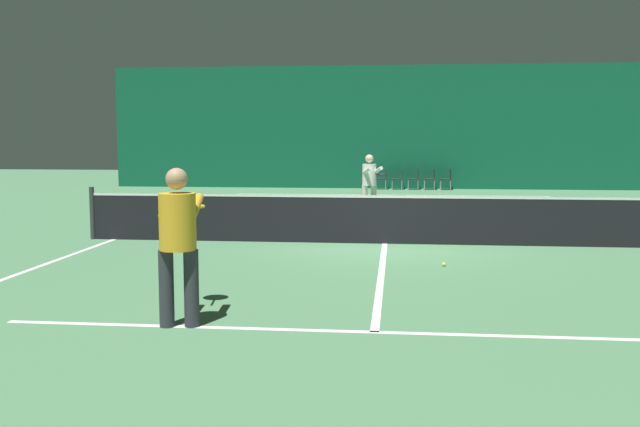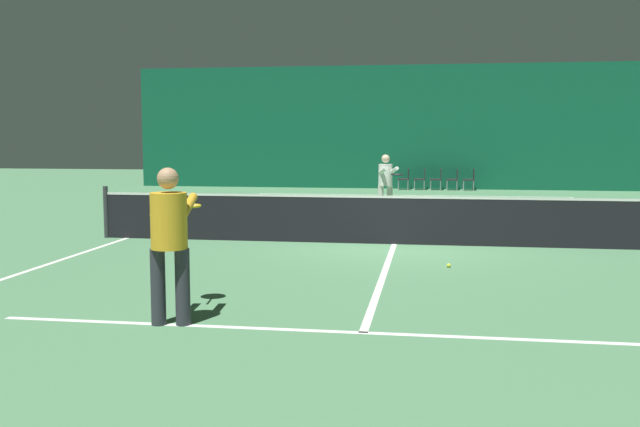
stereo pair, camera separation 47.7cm
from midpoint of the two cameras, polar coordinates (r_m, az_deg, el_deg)
name	(u,v)px [view 1 (the left image)]	position (r m, az deg, el deg)	size (l,w,h in m)	color
ground_plane	(385,244)	(13.98, 4.24, -2.43)	(60.00, 60.00, 0.00)	#4C7F56
backdrop_curtain	(392,127)	(29.05, 5.30, 6.89)	(23.00, 0.12, 4.95)	#0F5138
court_line_baseline_far	(390,195)	(25.80, 5.13, 1.49)	(11.00, 0.10, 0.00)	white
court_line_service_far	(389,210)	(20.32, 4.85, 0.25)	(8.25, 0.10, 0.00)	white
court_line_service_near	(375,332)	(7.71, 2.60, -9.47)	(8.25, 0.10, 0.00)	white
court_line_sideline_left	(114,239)	(15.18, -17.00, -1.99)	(0.10, 23.80, 0.00)	white
court_line_centre	(385,244)	(13.98, 4.24, -2.42)	(0.10, 12.80, 0.00)	white
tennis_net	(385,218)	(13.91, 4.25, -0.35)	(12.00, 0.10, 1.07)	black
player_near	(178,235)	(7.97, -12.95, -1.66)	(0.55, 1.42, 1.75)	#2D2D38
player_far	(370,180)	(18.97, 3.29, 2.69)	(0.81, 1.36, 1.62)	beige
courtside_chair_0	(383,177)	(28.54, 4.59, 2.91)	(0.44, 0.44, 0.84)	#99999E
courtside_chair_1	(399,177)	(28.53, 5.87, 2.90)	(0.44, 0.44, 0.84)	#99999E
courtside_chair_2	(415,177)	(28.54, 7.14, 2.88)	(0.44, 0.44, 0.84)	#99999E
courtside_chair_3	(431,178)	(28.56, 8.42, 2.87)	(0.44, 0.44, 0.84)	#99999E
courtside_chair_4	(447,178)	(28.59, 9.70, 2.85)	(0.44, 0.44, 0.84)	#99999E
tennis_ball	(444,264)	(11.63, 8.73, -4.05)	(0.07, 0.07, 0.07)	#D1DB33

